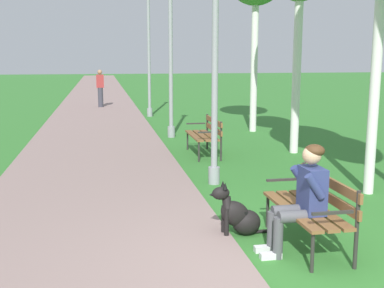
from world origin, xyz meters
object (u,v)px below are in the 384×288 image
Objects in this scene: dog_black at (239,215)px; lamp_post_mid at (171,58)px; person_seated_on_near_bench at (303,195)px; lamp_post_near at (215,71)px; park_bench_near at (313,204)px; lamp_post_far at (149,50)px; pedestrian_distant at (100,89)px; park_bench_mid at (206,133)px.

dog_black is 0.20× the size of lamp_post_mid.
dog_black is (-0.54, 0.65, -0.42)m from person_seated_on_near_bench.
lamp_post_mid is at bearing 92.05° from person_seated_on_near_bench.
lamp_post_near is at bearing 83.81° from dog_black.
park_bench_near is 0.32× the size of lamp_post_far.
lamp_post_far is (-0.61, 12.95, 1.92)m from park_bench_near.
pedestrian_distant is (-1.90, 8.34, -1.32)m from lamp_post_mid.
lamp_post_near is 0.91× the size of lamp_post_mid.
dog_black is 0.50× the size of pedestrian_distant.
park_bench_near is at bearing -89.11° from park_bench_mid.
park_bench_near is 1.20× the size of person_seated_on_near_bench.
park_bench_near is 3.35m from lamp_post_near.
pedestrian_distant is (-1.79, 3.47, -1.59)m from lamp_post_far.
lamp_post_far reaches higher than park_bench_mid.
person_seated_on_near_bench is 0.33× the size of lamp_post_near.
dog_black is at bearing -90.64° from lamp_post_far.
pedestrian_distant is at bearing 98.33° from park_bench_near.
person_seated_on_near_bench is at bearing -87.95° from lamp_post_mid.
lamp_post_near reaches higher than dog_black.
lamp_post_far is at bearing 92.71° from park_bench_near.
lamp_post_near is at bearing -98.94° from park_bench_mid.
person_seated_on_near_bench is at bearing -82.46° from pedestrian_distant.
pedestrian_distant reaches higher than dog_black.
lamp_post_mid reaches higher than park_bench_near.
lamp_post_near is 13.62m from pedestrian_distant.
lamp_post_mid is at bearing 99.16° from park_bench_mid.
dog_black is at bearing -96.19° from lamp_post_near.
person_seated_on_near_bench is at bearing -91.23° from park_bench_mid.
dog_black is at bearing -91.87° from lamp_post_mid.
lamp_post_near is 2.30× the size of pedestrian_distant.
park_bench_mid is 5.07m from dog_black.
lamp_post_near is at bearing -81.85° from pedestrian_distant.
person_seated_on_near_bench is 3.42m from lamp_post_near.
dog_black is 16.04m from pedestrian_distant.
pedestrian_distant reaches higher than park_bench_mid.
park_bench_mid is 0.91× the size of pedestrian_distant.
pedestrian_distant is (-2.32, 10.93, 0.33)m from park_bench_mid.
person_seated_on_near_bench is at bearing -85.07° from lamp_post_near.
lamp_post_far is at bearing 94.04° from park_bench_mid.
park_bench_mid is at bearing -85.96° from lamp_post_far.
person_seated_on_near_bench is at bearing -138.75° from park_bench_near.
lamp_post_near reaches higher than park_bench_near.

